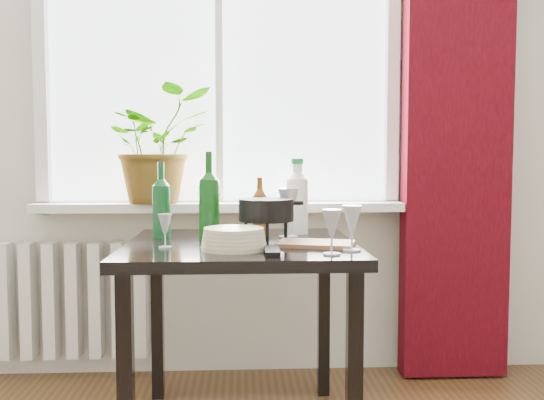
{
  "coord_description": "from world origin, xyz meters",
  "views": [
    {
      "loc": [
        0.1,
        -0.71,
        1.06
      ],
      "look_at": [
        0.22,
        1.55,
        0.9
      ],
      "focal_mm": 40.0,
      "sensor_mm": 36.0,
      "label": 1
    }
  ],
  "objects_px": {
    "wineglass_far_right": "(352,228)",
    "tv_remote": "(272,251)",
    "wineglass_back_center": "(288,212)",
    "radiator": "(63,300)",
    "wineglass_front_left": "(165,231)",
    "fondue_pot": "(266,220)",
    "table": "(241,266)",
    "wine_bottle_left": "(161,200)",
    "wineglass_front_right": "(332,232)",
    "wineglass_back_left": "(212,214)",
    "cutting_board": "(316,244)",
    "potted_plant": "(157,145)",
    "cleaning_bottle": "(297,195)",
    "plate_stack": "(234,239)",
    "wine_bottle_right": "(209,195)",
    "bottle_amber": "(260,206)"
  },
  "relations": [
    {
      "from": "wineglass_far_right",
      "to": "tv_remote",
      "type": "xyz_separation_m",
      "value": [
        -0.27,
        -0.05,
        -0.07
      ]
    },
    {
      "from": "wineglass_back_center",
      "to": "radiator",
      "type": "bearing_deg",
      "value": 153.92
    },
    {
      "from": "wineglass_front_left",
      "to": "tv_remote",
      "type": "height_order",
      "value": "wineglass_front_left"
    },
    {
      "from": "wineglass_front_left",
      "to": "fondue_pot",
      "type": "xyz_separation_m",
      "value": [
        0.36,
        0.16,
        0.02
      ]
    },
    {
      "from": "table",
      "to": "wine_bottle_left",
      "type": "height_order",
      "value": "wine_bottle_left"
    },
    {
      "from": "wine_bottle_left",
      "to": "wineglass_front_right",
      "type": "bearing_deg",
      "value": -37.18
    },
    {
      "from": "wineglass_back_center",
      "to": "wineglass_back_left",
      "type": "distance_m",
      "value": 0.32
    },
    {
      "from": "cutting_board",
      "to": "wineglass_back_center",
      "type": "bearing_deg",
      "value": 109.44
    },
    {
      "from": "wineglass_back_left",
      "to": "cutting_board",
      "type": "distance_m",
      "value": 0.51
    },
    {
      "from": "table",
      "to": "potted_plant",
      "type": "distance_m",
      "value": 0.85
    },
    {
      "from": "cleaning_bottle",
      "to": "wineglass_front_left",
      "type": "xyz_separation_m",
      "value": [
        -0.5,
        -0.38,
        -0.1
      ]
    },
    {
      "from": "plate_stack",
      "to": "cutting_board",
      "type": "xyz_separation_m",
      "value": [
        0.29,
        0.08,
        -0.03
      ]
    },
    {
      "from": "wine_bottle_left",
      "to": "cutting_board",
      "type": "xyz_separation_m",
      "value": [
        0.58,
        -0.25,
        -0.14
      ]
    },
    {
      "from": "wineglass_back_center",
      "to": "wineglass_front_right",
      "type": "bearing_deg",
      "value": -76.19
    },
    {
      "from": "wine_bottle_left",
      "to": "wine_bottle_right",
      "type": "distance_m",
      "value": 0.2
    },
    {
      "from": "cutting_board",
      "to": "fondue_pot",
      "type": "bearing_deg",
      "value": 144.52
    },
    {
      "from": "wine_bottle_right",
      "to": "wineglass_front_left",
      "type": "relative_size",
      "value": 2.83
    },
    {
      "from": "radiator",
      "to": "wineglass_far_right",
      "type": "relative_size",
      "value": 5.01
    },
    {
      "from": "wine_bottle_right",
      "to": "wineglass_front_right",
      "type": "distance_m",
      "value": 0.59
    },
    {
      "from": "potted_plant",
      "to": "wine_bottle_left",
      "type": "relative_size",
      "value": 1.78
    },
    {
      "from": "tv_remote",
      "to": "cleaning_bottle",
      "type": "bearing_deg",
      "value": 76.78
    },
    {
      "from": "fondue_pot",
      "to": "radiator",
      "type": "bearing_deg",
      "value": 165.08
    },
    {
      "from": "wineglass_front_right",
      "to": "wineglass_far_right",
      "type": "distance_m",
      "value": 0.11
    },
    {
      "from": "wineglass_far_right",
      "to": "cutting_board",
      "type": "height_order",
      "value": "wineglass_far_right"
    },
    {
      "from": "cleaning_bottle",
      "to": "wineglass_front_right",
      "type": "xyz_separation_m",
      "value": [
        0.06,
        -0.56,
        -0.08
      ]
    },
    {
      "from": "potted_plant",
      "to": "fondue_pot",
      "type": "xyz_separation_m",
      "value": [
        0.49,
        -0.58,
        -0.29
      ]
    },
    {
      "from": "cleaning_bottle",
      "to": "wineglass_front_right",
      "type": "height_order",
      "value": "cleaning_bottle"
    },
    {
      "from": "potted_plant",
      "to": "wineglass_back_left",
      "type": "xyz_separation_m",
      "value": [
        0.27,
        -0.38,
        -0.29
      ]
    },
    {
      "from": "tv_remote",
      "to": "cutting_board",
      "type": "xyz_separation_m",
      "value": [
        0.17,
        0.17,
        -0.0
      ]
    },
    {
      "from": "wine_bottle_left",
      "to": "wineglass_back_left",
      "type": "bearing_deg",
      "value": 18.98
    },
    {
      "from": "tv_remote",
      "to": "plate_stack",
      "type": "bearing_deg",
      "value": 143.43
    },
    {
      "from": "cleaning_bottle",
      "to": "cutting_board",
      "type": "distance_m",
      "value": 0.38
    },
    {
      "from": "wineglass_far_right",
      "to": "wineglass_back_left",
      "type": "relative_size",
      "value": 0.91
    },
    {
      "from": "wineglass_far_right",
      "to": "wineglass_back_left",
      "type": "height_order",
      "value": "wineglass_back_left"
    },
    {
      "from": "table",
      "to": "cleaning_bottle",
      "type": "bearing_deg",
      "value": 45.82
    },
    {
      "from": "cleaning_bottle",
      "to": "wineglass_front_right",
      "type": "distance_m",
      "value": 0.57
    },
    {
      "from": "wineglass_far_right",
      "to": "wineglass_back_left",
      "type": "distance_m",
      "value": 0.67
    },
    {
      "from": "cleaning_bottle",
      "to": "potted_plant",
      "type": "bearing_deg",
      "value": 150.77
    },
    {
      "from": "potted_plant",
      "to": "cleaning_bottle",
      "type": "distance_m",
      "value": 0.75
    },
    {
      "from": "wine_bottle_left",
      "to": "table",
      "type": "bearing_deg",
      "value": -24.8
    },
    {
      "from": "potted_plant",
      "to": "cutting_board",
      "type": "height_order",
      "value": "potted_plant"
    },
    {
      "from": "wineglass_far_right",
      "to": "plate_stack",
      "type": "xyz_separation_m",
      "value": [
        -0.4,
        0.05,
        -0.04
      ]
    },
    {
      "from": "radiator",
      "to": "wineglass_front_right",
      "type": "bearing_deg",
      "value": -39.58
    },
    {
      "from": "wineglass_back_center",
      "to": "cutting_board",
      "type": "bearing_deg",
      "value": -70.56
    },
    {
      "from": "radiator",
      "to": "potted_plant",
      "type": "relative_size",
      "value": 1.49
    },
    {
      "from": "wineglass_front_right",
      "to": "wineglass_back_left",
      "type": "xyz_separation_m",
      "value": [
        -0.41,
        0.53,
        0.01
      ]
    },
    {
      "from": "bottle_amber",
      "to": "wineglass_back_left",
      "type": "height_order",
      "value": "bottle_amber"
    },
    {
      "from": "potted_plant",
      "to": "bottle_amber",
      "type": "relative_size",
      "value": 2.24
    },
    {
      "from": "wineglass_front_right",
      "to": "wineglass_front_left",
      "type": "bearing_deg",
      "value": 162.51
    },
    {
      "from": "wineglass_far_right",
      "to": "fondue_pot",
      "type": "bearing_deg",
      "value": 138.22
    }
  ]
}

